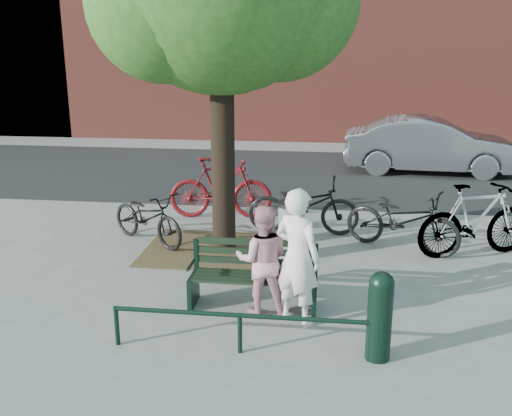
# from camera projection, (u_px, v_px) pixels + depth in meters

# --- Properties ---
(ground) EXTENTS (90.00, 90.00, 0.00)m
(ground) POSITION_uv_depth(u_px,v_px,m) (253.00, 308.00, 7.89)
(ground) COLOR gray
(ground) RESTS_ON ground
(dirt_pit) EXTENTS (2.40, 2.00, 0.02)m
(dirt_pit) POSITION_uv_depth(u_px,v_px,m) (213.00, 249.00, 10.11)
(dirt_pit) COLOR brown
(dirt_pit) RESTS_ON ground
(road) EXTENTS (40.00, 7.00, 0.01)m
(road) POSITION_uv_depth(u_px,v_px,m) (292.00, 174.00, 15.99)
(road) COLOR black
(road) RESTS_ON ground
(park_bench) EXTENTS (1.74, 0.54, 0.97)m
(park_bench) POSITION_uv_depth(u_px,v_px,m) (254.00, 273.00, 7.83)
(park_bench) COLOR black
(park_bench) RESTS_ON ground
(guard_railing) EXTENTS (3.06, 0.06, 0.51)m
(guard_railing) POSITION_uv_depth(u_px,v_px,m) (240.00, 321.00, 6.64)
(guard_railing) COLOR black
(guard_railing) RESTS_ON ground
(person_left) EXTENTS (0.79, 0.71, 1.81)m
(person_left) POSITION_uv_depth(u_px,v_px,m) (297.00, 257.00, 7.26)
(person_left) COLOR silver
(person_left) RESTS_ON ground
(person_right) EXTENTS (0.77, 0.62, 1.50)m
(person_right) POSITION_uv_depth(u_px,v_px,m) (263.00, 260.00, 7.58)
(person_right) COLOR #C38692
(person_right) RESTS_ON ground
(bollard) EXTENTS (0.29, 0.29, 1.07)m
(bollard) POSITION_uv_depth(u_px,v_px,m) (380.00, 313.00, 6.47)
(bollard) COLOR black
(bollard) RESTS_ON ground
(litter_bin) EXTENTS (0.48, 0.48, 0.99)m
(litter_bin) POSITION_uv_depth(u_px,v_px,m) (291.00, 230.00, 9.61)
(litter_bin) COLOR gray
(litter_bin) RESTS_ON ground
(bicycle_a) EXTENTS (1.90, 1.59, 0.98)m
(bicycle_a) POSITION_uv_depth(u_px,v_px,m) (148.00, 217.00, 10.35)
(bicycle_a) COLOR black
(bicycle_a) RESTS_ON ground
(bicycle_b) EXTENTS (2.18, 0.79, 1.28)m
(bicycle_b) POSITION_uv_depth(u_px,v_px,m) (221.00, 188.00, 11.81)
(bicycle_b) COLOR #590C0E
(bicycle_b) RESTS_ON ground
(bicycle_c) EXTENTS (2.13, 0.79, 1.11)m
(bicycle_c) POSITION_uv_depth(u_px,v_px,m) (303.00, 205.00, 10.86)
(bicycle_c) COLOR black
(bicycle_c) RESTS_ON ground
(bicycle_d) EXTENTS (2.21, 1.29, 1.28)m
(bicycle_d) POSITION_uv_depth(u_px,v_px,m) (476.00, 220.00, 9.67)
(bicycle_d) COLOR gray
(bicycle_d) RESTS_ON ground
(bicycle_e) EXTENTS (2.17, 1.57, 1.09)m
(bicycle_e) POSITION_uv_depth(u_px,v_px,m) (402.00, 220.00, 9.98)
(bicycle_e) COLOR black
(bicycle_e) RESTS_ON ground
(parked_car) EXTENTS (4.85, 1.98, 1.57)m
(parked_car) POSITION_uv_depth(u_px,v_px,m) (430.00, 145.00, 15.98)
(parked_car) COLOR slate
(parked_car) RESTS_ON ground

